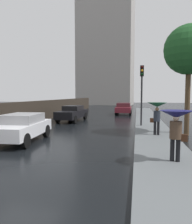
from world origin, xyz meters
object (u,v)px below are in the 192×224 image
car_black_behind_camera (73,113)px  street_tree_near (189,50)px  pedestrian_with_umbrella_far (157,109)px  traffic_light (142,84)px  car_white_near_kerb (21,127)px  pedestrian_with_umbrella_near (176,121)px  car_maroon_far_ahead (124,108)px

car_black_behind_camera → street_tree_near: street_tree_near is taller
car_black_behind_camera → pedestrian_with_umbrella_far: pedestrian_with_umbrella_far is taller
car_black_behind_camera → traffic_light: size_ratio=1.07×
traffic_light → street_tree_near: (2.50, -2.72, 1.72)m
car_white_near_kerb → pedestrian_with_umbrella_near: (6.96, -2.47, 0.75)m
car_white_near_kerb → car_black_behind_camera: (0.06, 8.63, -0.02)m
car_maroon_far_ahead → traffic_light: (1.87, -10.22, 2.37)m
car_white_near_kerb → car_maroon_far_ahead: car_white_near_kerb is taller
car_maroon_far_ahead → traffic_light: size_ratio=0.94×
car_white_near_kerb → car_black_behind_camera: 8.63m
car_white_near_kerb → pedestrian_with_umbrella_near: 7.42m
car_white_near_kerb → street_tree_near: bearing=-163.4°
car_maroon_far_ahead → car_black_behind_camera: 8.55m
street_tree_near → pedestrian_with_umbrella_near: bearing=-105.4°
car_black_behind_camera → pedestrian_with_umbrella_far: size_ratio=2.56×
car_white_near_kerb → traffic_light: 8.76m
pedestrian_with_umbrella_near → street_tree_near: street_tree_near is taller
car_white_near_kerb → street_tree_near: size_ratio=0.66×
street_tree_near → car_maroon_far_ahead: bearing=108.7°
car_maroon_far_ahead → pedestrian_with_umbrella_far: (2.63, -13.80, 0.83)m
pedestrian_with_umbrella_near → car_black_behind_camera: bearing=-43.8°
car_white_near_kerb → pedestrian_with_umbrella_near: size_ratio=2.43×
car_maroon_far_ahead → car_black_behind_camera: (-4.09, -7.51, -0.01)m
car_white_near_kerb → car_maroon_far_ahead: size_ratio=1.02×
car_white_near_kerb → street_tree_near: (8.51, 3.20, 4.08)m
traffic_light → pedestrian_with_umbrella_near: bearing=-83.6°
car_white_near_kerb → car_maroon_far_ahead: (4.14, 16.14, -0.01)m
car_black_behind_camera → pedestrian_with_umbrella_far: (6.72, -6.29, 0.84)m
pedestrian_with_umbrella_far → street_tree_near: size_ratio=0.28×
car_black_behind_camera → pedestrian_with_umbrella_near: size_ratio=2.70×
street_tree_near → pedestrian_with_umbrella_far: bearing=-153.8°
car_maroon_far_ahead → pedestrian_with_umbrella_far: size_ratio=2.26×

